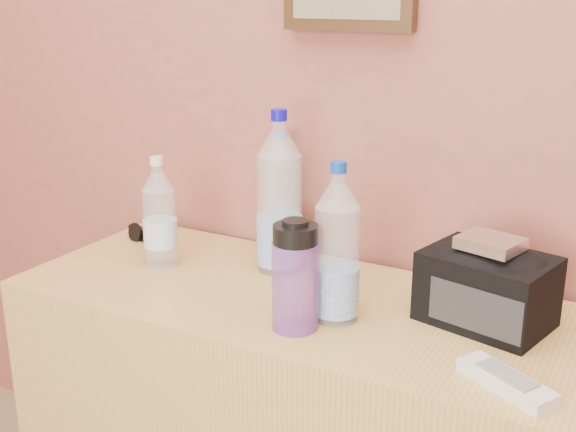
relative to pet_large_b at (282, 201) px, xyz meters
The scene contains 9 objects.
pet_large_b is the anchor object (origin of this frame).
pet_large_c 0.10m from the pet_large_b, 63.46° to the right, with size 0.10×0.10×0.37m.
pet_large_d 0.37m from the pet_large_b, 44.22° to the right, with size 0.09×0.09×0.31m.
pet_small 0.29m from the pet_large_b, 136.29° to the right, with size 0.07×0.07×0.26m.
nalgene_bottle 0.40m from the pet_large_b, 56.89° to the right, with size 0.09×0.09×0.21m.
sunglasses 0.37m from the pet_large_b, 165.24° to the right, with size 0.13×0.05×0.03m, color black, non-canonical shape.
ac_remote 0.73m from the pet_large_b, 30.32° to the right, with size 0.17×0.05×0.02m, color silver.
toiletry_bag 0.55m from the pet_large_b, 14.57° to the right, with size 0.23×0.17×0.16m, color black, non-canonical shape.
foil_packet 0.55m from the pet_large_b, 16.21° to the right, with size 0.11×0.09×0.02m, color silver.
Camera 1 is at (0.50, 0.51, 1.36)m, focal length 45.00 mm.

